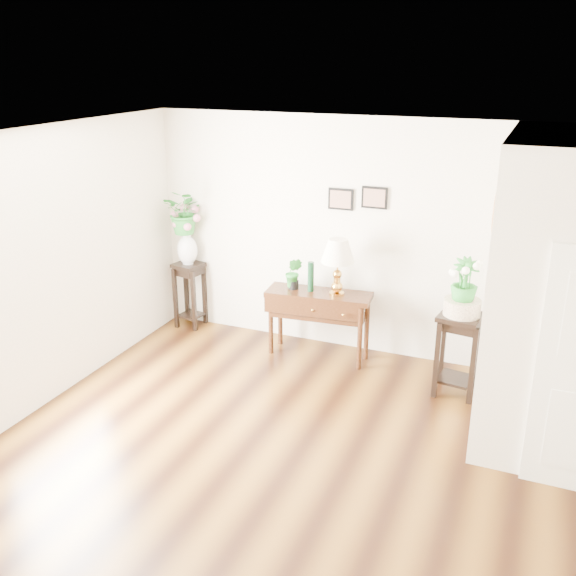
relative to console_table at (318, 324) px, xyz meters
The scene contains 17 objects.
floor 2.49m from the console_table, 72.02° to the right, with size 6.00×5.50×0.02m, color #5F3A12.
ceiling 3.43m from the console_table, 72.02° to the right, with size 6.00×5.50×0.02m, color white.
wall_back 1.31m from the console_table, 28.31° to the left, with size 6.00×0.02×2.80m, color silver.
wall_left 3.39m from the console_table, 133.74° to the right, with size 0.02×5.50×2.80m, color silver.
art_print_left 1.50m from the console_table, 74.28° to the left, with size 0.30×0.02×0.25m, color black.
art_print_right 1.62m from the console_table, 37.37° to the left, with size 0.30×0.02×0.25m, color black.
wall_ornament 2.56m from the console_table, 12.94° to the right, with size 0.51×0.51×0.07m, color #AD6F33.
console_table is the anchor object (origin of this frame).
table_lamp 0.79m from the console_table, ahead, with size 0.38×0.38×0.67m, color #B88635.
green_vase 0.59m from the console_table, behind, with size 0.07×0.07×0.36m, color black.
potted_plant 0.67m from the console_table, behind, with size 0.20×0.16×0.37m, color #257F29.
plant_stand_a 1.90m from the console_table, behind, with size 0.34×0.34×0.87m, color black.
porcelain_vase 2.02m from the console_table, behind, with size 0.26×0.26×0.45m, color silver, non-canonical shape.
lily_arrangement 2.22m from the console_table, behind, with size 0.52×0.45×0.58m, color #257F29.
plant_stand_b 1.68m from the console_table, ahead, with size 0.42×0.42×0.90m, color black.
ceramic_bowl 1.78m from the console_table, ahead, with size 0.38×0.38×0.17m, color beige.
narcissus 1.89m from the console_table, ahead, with size 0.27×0.27×0.49m, color #257F29.
Camera 1 is at (1.58, -4.27, 3.43)m, focal length 40.00 mm.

